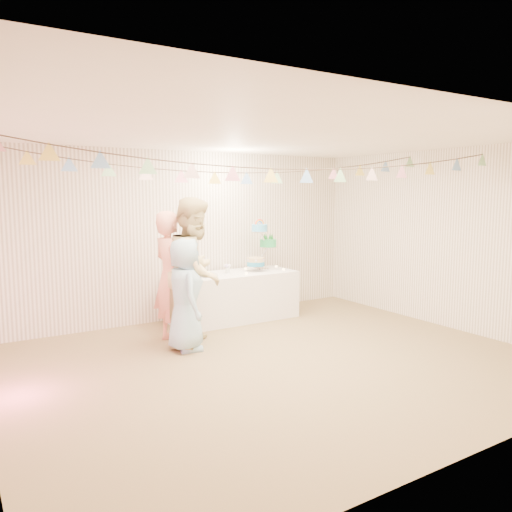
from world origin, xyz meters
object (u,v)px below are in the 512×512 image
person_adult_a (170,277)px  person_adult_b (195,271)px  cake_stand (262,245)px  person_child (185,294)px  table (234,296)px

person_adult_a → person_adult_b: 0.36m
cake_stand → person_adult_b: person_adult_b is taller
person_adult_b → person_child: 0.37m
person_adult_b → cake_stand: bearing=-17.6°
person_adult_a → person_adult_b: size_ratio=0.91×
cake_stand → person_adult_b: bearing=-150.9°
person_adult_a → person_child: person_adult_a is taller
person_child → table: bearing=-41.2°
cake_stand → person_adult_a: size_ratio=0.44×
table → person_adult_b: 1.44m
person_adult_a → person_child: 0.45m
person_adult_b → person_child: size_ratio=1.35×
cake_stand → person_adult_b: (-1.57, -0.88, -0.18)m
person_adult_b → person_child: bearing=171.1°
person_adult_a → person_child: bearing=179.4°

